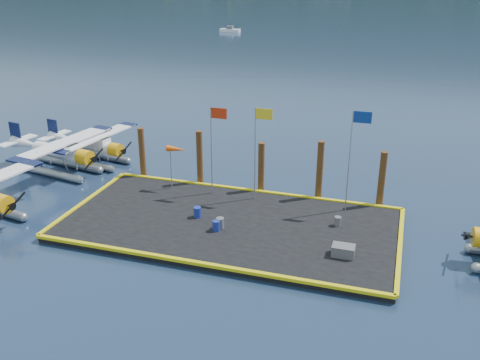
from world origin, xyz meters
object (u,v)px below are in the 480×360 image
(flagpole_red, at_px, (214,137))
(piling_1, at_px, (200,160))
(flagpole_yellow, at_px, (258,140))
(piling_4, at_px, (382,181))
(drum_1, at_px, (216,226))
(seaplane_c, at_px, (94,147))
(piling_2, at_px, (261,169))
(seaplane_b, at_px, (61,155))
(drum_2, at_px, (338,221))
(piling_0, at_px, (142,154))
(drum_0, at_px, (197,212))
(drum_3, at_px, (220,223))
(flagpole_blue, at_px, (354,147))
(windsock, at_px, (176,150))
(piling_3, at_px, (320,172))

(flagpole_red, relative_size, piling_1, 1.43)
(flagpole_yellow, xyz_separation_m, piling_4, (7.80, 1.60, -2.51))
(flagpole_red, bearing_deg, flagpole_yellow, 0.00)
(drum_1, bearing_deg, seaplane_c, 147.08)
(piling_1, distance_m, piling_4, 12.50)
(drum_1, xyz_separation_m, piling_2, (0.88, 6.67, 1.18))
(seaplane_b, distance_m, drum_1, 15.95)
(piling_1, bearing_deg, flagpole_yellow, -18.79)
(drum_2, distance_m, piling_2, 7.10)
(piling_0, height_order, piling_4, same)
(drum_2, height_order, piling_0, piling_0)
(drum_0, distance_m, drum_2, 8.55)
(seaplane_b, bearing_deg, piling_4, 101.32)
(drum_0, bearing_deg, flagpole_red, 92.92)
(drum_0, xyz_separation_m, drum_3, (1.83, -0.96, -0.00))
(drum_1, xyz_separation_m, flagpole_blue, (7.08, 5.07, 3.97))
(drum_2, height_order, drum_3, drum_3)
(drum_0, xyz_separation_m, piling_4, (10.60, 5.33, 1.27))
(seaplane_b, relative_size, drum_0, 14.35)
(drum_0, relative_size, flagpole_red, 0.11)
(drum_2, relative_size, piling_4, 0.14)
(seaplane_c, xyz_separation_m, drum_3, (13.52, -8.30, -0.61))
(drum_1, xyz_separation_m, piling_4, (8.88, 6.67, 1.28))
(seaplane_b, xyz_separation_m, piling_1, (11.08, 0.51, 0.64))
(seaplane_c, relative_size, drum_1, 13.74)
(flagpole_blue, distance_m, windsock, 11.81)
(drum_1, height_order, drum_3, drum_3)
(piling_1, distance_m, piling_2, 4.50)
(drum_1, bearing_deg, windsock, 132.49)
(seaplane_c, bearing_deg, flagpole_red, 82.63)
(seaplane_b, bearing_deg, flagpole_blue, 97.22)
(piling_2, bearing_deg, seaplane_c, 171.99)
(flagpole_blue, bearing_deg, piling_2, 165.52)
(piling_0, distance_m, piling_3, 13.00)
(drum_3, distance_m, flagpole_blue, 9.29)
(seaplane_b, bearing_deg, windsock, 93.91)
(flagpole_blue, height_order, piling_3, flagpole_blue)
(drum_2, xyz_separation_m, piling_0, (-14.82, 3.87, 1.32))
(windsock, height_order, piling_1, piling_1)
(piling_0, xyz_separation_m, piling_2, (9.00, 0.00, -0.10))
(piling_4, bearing_deg, piling_3, 180.00)
(piling_1, bearing_deg, piling_0, 180.00)
(flagpole_blue, bearing_deg, drum_2, -99.32)
(flagpole_red, distance_m, flagpole_yellow, 3.00)
(windsock, bearing_deg, flagpole_blue, -0.00)
(drum_1, height_order, flagpole_blue, flagpole_blue)
(drum_2, xyz_separation_m, piling_4, (2.18, 3.87, 1.32))
(drum_0, height_order, piling_2, piling_2)
(windsock, bearing_deg, piling_1, 57.34)
(seaplane_c, relative_size, flagpole_yellow, 1.40)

